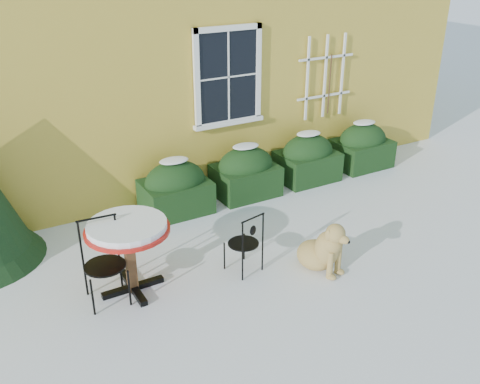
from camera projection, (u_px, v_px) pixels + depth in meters
ground at (279, 284)px, 6.83m from camera, size 80.00×80.00×0.00m
hedge_row at (277, 165)px, 9.41m from camera, size 4.95×0.80×0.91m
bistro_table at (128, 235)px, 6.39m from camera, size 1.03×1.03×0.95m
patio_chair_near at (245, 243)px, 6.94m from camera, size 0.45×0.45×0.86m
patio_chair_far at (104, 262)px, 6.36m from camera, size 0.50×0.50×1.04m
dog at (324, 250)px, 7.01m from camera, size 0.60×0.86×0.77m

